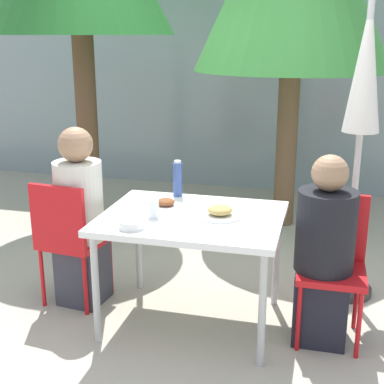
% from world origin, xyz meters
% --- Properties ---
extents(ground_plane, '(24.00, 24.00, 0.00)m').
position_xyz_m(ground_plane, '(0.00, 0.00, 0.00)').
color(ground_plane, '#B2A893').
extents(building_facade, '(10.00, 0.20, 3.00)m').
position_xyz_m(building_facade, '(0.00, 3.35, 1.50)').
color(building_facade, '#89999E').
rests_on(building_facade, ground).
extents(dining_table, '(1.11, 0.87, 0.74)m').
position_xyz_m(dining_table, '(0.00, 0.00, 0.67)').
color(dining_table, white).
rests_on(dining_table, ground).
extents(chair_left, '(0.44, 0.44, 0.88)m').
position_xyz_m(chair_left, '(-0.87, 0.02, 0.52)').
color(chair_left, red).
rests_on(chair_left, ground).
extents(person_left, '(0.32, 0.32, 1.24)m').
position_xyz_m(person_left, '(-0.81, 0.09, 0.60)').
color(person_left, '#383842').
rests_on(person_left, ground).
extents(chair_right, '(0.40, 0.40, 0.88)m').
position_xyz_m(chair_right, '(0.86, 0.09, 0.52)').
color(chair_right, red).
rests_on(chair_right, ground).
extents(person_right, '(0.35, 0.35, 1.16)m').
position_xyz_m(person_right, '(0.81, 0.01, 0.55)').
color(person_right, black).
rests_on(person_right, ground).
extents(closed_umbrella, '(0.36, 0.36, 2.06)m').
position_xyz_m(closed_umbrella, '(0.99, 0.67, 1.42)').
color(closed_umbrella, '#333333').
rests_on(closed_umbrella, ground).
extents(plate_0, '(0.27, 0.27, 0.07)m').
position_xyz_m(plate_0, '(0.17, 0.01, 0.76)').
color(plate_0, white).
rests_on(plate_0, dining_table).
extents(plate_1, '(0.21, 0.21, 0.06)m').
position_xyz_m(plate_1, '(-0.20, 0.11, 0.76)').
color(plate_1, white).
rests_on(plate_1, dining_table).
extents(bottle, '(0.07, 0.07, 0.25)m').
position_xyz_m(bottle, '(-0.20, 0.37, 0.86)').
color(bottle, '#334C8E').
rests_on(bottle, dining_table).
extents(drinking_cup, '(0.07, 0.07, 0.11)m').
position_xyz_m(drinking_cup, '(-0.22, -0.10, 0.79)').
color(drinking_cup, white).
rests_on(drinking_cup, dining_table).
extents(salad_bowl, '(0.15, 0.15, 0.05)m').
position_xyz_m(salad_bowl, '(-0.28, -0.31, 0.76)').
color(salad_bowl, white).
rests_on(salad_bowl, dining_table).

